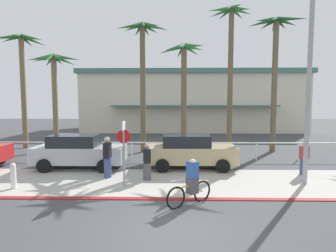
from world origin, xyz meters
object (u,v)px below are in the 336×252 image
(palm_tree_4, at_px, (184,71))
(pedestrian_1, at_px, (304,159))
(palm_tree_6, at_px, (275,51))
(pedestrian_0, at_px, (147,163))
(bollard_1, at_px, (13,176))
(car_silver_1, at_px, (79,151))
(palm_tree_5, at_px, (231,44))
(car_tan_2, at_px, (190,151))
(stop_sign_bike_lane, at_px, (124,144))
(streetlight_curb, at_px, (312,76))
(pedestrian_2, at_px, (107,159))
(palm_tree_1, at_px, (22,61))
(palm_tree_3, at_px, (143,54))
(palm_tree_2, at_px, (54,77))
(cyclist_yellow_0, at_px, (191,183))

(palm_tree_4, bearing_deg, pedestrian_1, -43.68)
(palm_tree_6, height_order, pedestrian_0, palm_tree_6)
(bollard_1, distance_m, car_silver_1, 3.54)
(palm_tree_5, xyz_separation_m, car_tan_2, (-3.11, -5.68, -6.43))
(stop_sign_bike_lane, height_order, car_tan_2, stop_sign_bike_lane)
(stop_sign_bike_lane, height_order, streetlight_curb, streetlight_curb)
(palm_tree_5, distance_m, car_tan_2, 9.13)
(palm_tree_6, bearing_deg, pedestrian_2, -145.70)
(palm_tree_1, height_order, pedestrian_0, palm_tree_1)
(pedestrian_2, bearing_deg, palm_tree_3, 82.03)
(palm_tree_2, xyz_separation_m, palm_tree_6, (14.81, -0.38, 1.60))
(palm_tree_1, height_order, car_tan_2, palm_tree_1)
(pedestrian_2, bearing_deg, streetlight_curb, -6.76)
(palm_tree_4, height_order, cyclist_yellow_0, palm_tree_4)
(streetlight_curb, distance_m, cyclist_yellow_0, 6.26)
(car_silver_1, bearing_deg, stop_sign_bike_lane, -46.36)
(palm_tree_5, xyz_separation_m, palm_tree_6, (2.72, -0.95, -0.62))
(stop_sign_bike_lane, height_order, bollard_1, stop_sign_bike_lane)
(palm_tree_4, height_order, palm_tree_6, palm_tree_6)
(pedestrian_2, bearing_deg, stop_sign_bike_lane, -52.67)
(palm_tree_2, xyz_separation_m, palm_tree_5, (12.09, 0.57, 2.23))
(palm_tree_5, height_order, cyclist_yellow_0, palm_tree_5)
(bollard_1, relative_size, palm_tree_6, 0.11)
(streetlight_curb, distance_m, pedestrian_1, 3.96)
(palm_tree_3, distance_m, pedestrian_1, 11.25)
(pedestrian_1, bearing_deg, pedestrian_2, -175.82)
(car_tan_2, xyz_separation_m, pedestrian_2, (-3.71, -1.77, -0.02))
(stop_sign_bike_lane, bearing_deg, pedestrian_2, 127.33)
(palm_tree_3, height_order, pedestrian_1, palm_tree_3)
(palm_tree_6, bearing_deg, palm_tree_3, -178.03)
(streetlight_curb, bearing_deg, palm_tree_2, 149.71)
(palm_tree_6, bearing_deg, streetlight_curb, -100.39)
(palm_tree_2, distance_m, car_tan_2, 11.16)
(stop_sign_bike_lane, height_order, palm_tree_5, palm_tree_5)
(palm_tree_2, height_order, pedestrian_2, palm_tree_2)
(palm_tree_3, xyz_separation_m, car_silver_1, (-2.70, -4.54, -5.58))
(palm_tree_5, bearing_deg, streetlight_curb, -80.88)
(palm_tree_4, relative_size, palm_tree_5, 0.71)
(pedestrian_0, bearing_deg, streetlight_curb, -5.75)
(pedestrian_0, relative_size, pedestrian_1, 1.01)
(bollard_1, distance_m, palm_tree_2, 9.84)
(palm_tree_3, bearing_deg, pedestrian_2, -97.97)
(bollard_1, xyz_separation_m, palm_tree_1, (-4.79, 9.31, 5.75))
(palm_tree_2, relative_size, palm_tree_5, 0.67)
(bollard_1, height_order, palm_tree_2, palm_tree_2)
(cyclist_yellow_0, height_order, pedestrian_0, pedestrian_0)
(palm_tree_4, distance_m, car_tan_2, 5.88)
(stop_sign_bike_lane, height_order, car_silver_1, stop_sign_bike_lane)
(palm_tree_4, xyz_separation_m, pedestrian_2, (-3.52, -5.67, -4.42))
(palm_tree_1, height_order, car_silver_1, palm_tree_1)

